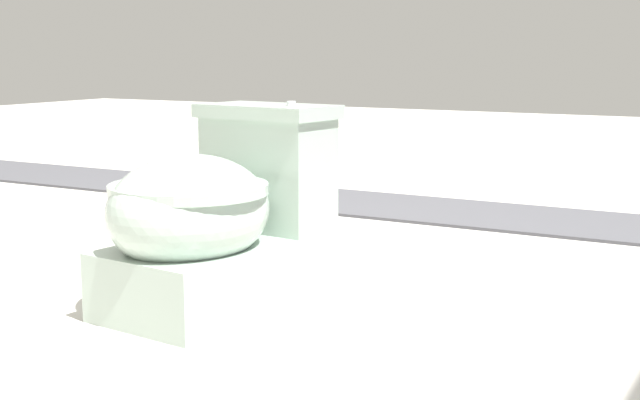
% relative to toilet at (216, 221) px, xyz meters
% --- Properties ---
extents(ground_plane, '(14.00, 14.00, 0.00)m').
position_rel_toilet_xyz_m(ground_plane, '(-0.26, -0.02, -0.22)').
color(ground_plane, beige).
extents(gravel_strip, '(0.56, 8.00, 0.01)m').
position_rel_toilet_xyz_m(gravel_strip, '(-1.53, 0.48, -0.21)').
color(gravel_strip, '#4C4C51').
rests_on(gravel_strip, ground).
extents(toilet, '(0.67, 0.44, 0.52)m').
position_rel_toilet_xyz_m(toilet, '(0.00, 0.00, 0.00)').
color(toilet, '#B2C6B7').
rests_on(toilet, ground).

